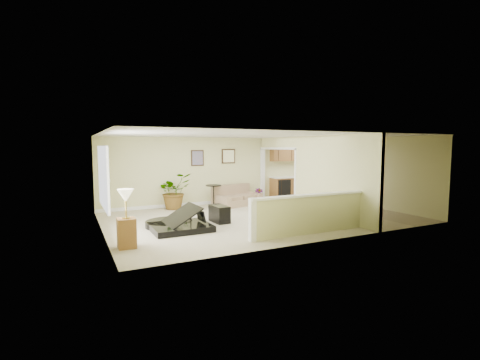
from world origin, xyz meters
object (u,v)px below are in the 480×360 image
loveseat (236,195)px  palm_plant (174,191)px  piano_bench (219,214)px  lamp_stand (126,223)px  piano (177,207)px  small_plant (259,197)px  accent_table (214,193)px

loveseat → palm_plant: bearing=160.5°
piano_bench → lamp_stand: bearing=-152.0°
piano → small_plant: (3.89, 2.56, -0.33)m
piano → palm_plant: (0.76, 3.00, 0.03)m
loveseat → accent_table: size_ratio=2.40×
accent_table → lamp_stand: (-3.55, -3.84, 0.02)m
palm_plant → small_plant: palm_plant is taller
piano_bench → accent_table: bearing=71.8°
piano_bench → small_plant: bearing=41.3°
piano_bench → loveseat: loveseat is taller
piano_bench → accent_table: (0.77, 2.36, 0.28)m
accent_table → palm_plant: (-1.34, 0.33, 0.10)m
lamp_stand → piano: bearing=38.8°
loveseat → small_plant: 0.86m
small_plant → lamp_stand: 6.52m
accent_table → palm_plant: bearing=166.1°
piano → lamp_stand: size_ratio=1.45×
lamp_stand → piano_bench: bearing=28.0°
piano_bench → palm_plant: 2.78m
loveseat → lamp_stand: 5.99m
palm_plant → lamp_stand: bearing=-117.9°
accent_table → small_plant: (1.79, -0.11, -0.26)m
loveseat → palm_plant: size_ratio=1.44×
piano_bench → palm_plant: size_ratio=0.53×
loveseat → palm_plant: (-2.30, 0.22, 0.24)m
piano → lamp_stand: bearing=-141.5°
palm_plant → small_plant: size_ratio=2.23×
accent_table → lamp_stand: 5.22m
piano_bench → piano: bearing=-166.9°
piano → piano_bench: size_ratio=2.55×
piano_bench → loveseat: (1.74, 2.47, 0.13)m
accent_table → lamp_stand: size_ratio=0.64×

